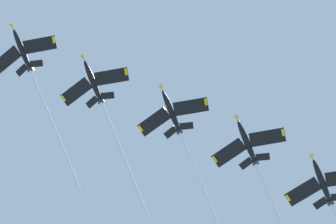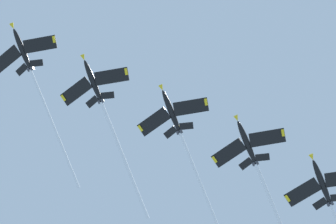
{
  "view_description": "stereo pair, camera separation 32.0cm",
  "coord_description": "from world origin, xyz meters",
  "px_view_note": "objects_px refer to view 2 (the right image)",
  "views": [
    {
      "loc": [
        -40.22,
        33.21,
        1.88
      ],
      "look_at": [
        -17.47,
        -36.87,
        139.32
      ],
      "focal_mm": 64.09,
      "sensor_mm": 36.0,
      "label": 1
    },
    {
      "loc": [
        -39.92,
        33.31,
        1.88
      ],
      "look_at": [
        -17.47,
        -36.87,
        139.32
      ],
      "focal_mm": 64.09,
      "sensor_mm": 36.0,
      "label": 2
    }
  ],
  "objects_px": {
    "jet_fourth": "(260,175)",
    "jet_fifth": "(331,205)",
    "jet_second": "(105,111)",
    "jet_third": "(182,139)",
    "jet_lead": "(31,72)"
  },
  "relations": [
    {
      "from": "jet_fifth",
      "to": "jet_fourth",
      "type": "bearing_deg",
      "value": 33.54
    },
    {
      "from": "jet_second",
      "to": "jet_fifth",
      "type": "xyz_separation_m",
      "value": [
        -49.75,
        -33.19,
        -18.93
      ]
    },
    {
      "from": "jet_third",
      "to": "jet_lead",
      "type": "bearing_deg",
      "value": 35.61
    },
    {
      "from": "jet_lead",
      "to": "jet_fourth",
      "type": "distance_m",
      "value": 66.74
    },
    {
      "from": "jet_third",
      "to": "jet_fifth",
      "type": "relative_size",
      "value": 1.05
    },
    {
      "from": "jet_fourth",
      "to": "jet_second",
      "type": "bearing_deg",
      "value": 33.77
    },
    {
      "from": "jet_second",
      "to": "jet_third",
      "type": "height_order",
      "value": "jet_second"
    },
    {
      "from": "jet_second",
      "to": "jet_fourth",
      "type": "height_order",
      "value": "jet_second"
    },
    {
      "from": "jet_second",
      "to": "jet_lead",
      "type": "bearing_deg",
      "value": 39.25
    },
    {
      "from": "jet_lead",
      "to": "jet_third",
      "type": "bearing_deg",
      "value": -144.39
    },
    {
      "from": "jet_second",
      "to": "jet_fifth",
      "type": "relative_size",
      "value": 1.01
    },
    {
      "from": "jet_lead",
      "to": "jet_third",
      "type": "relative_size",
      "value": 0.98
    },
    {
      "from": "jet_second",
      "to": "jet_fourth",
      "type": "relative_size",
      "value": 1.02
    },
    {
      "from": "jet_fourth",
      "to": "jet_fifth",
      "type": "height_order",
      "value": "jet_fourth"
    },
    {
      "from": "jet_second",
      "to": "jet_fourth",
      "type": "bearing_deg",
      "value": -146.23
    }
  ]
}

